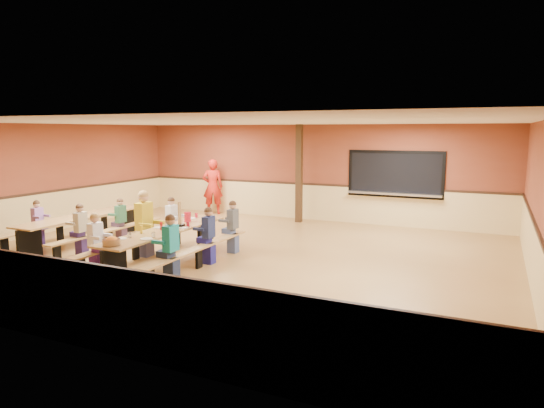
% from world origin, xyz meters
% --- Properties ---
extents(ground, '(12.00, 12.00, 0.00)m').
position_xyz_m(ground, '(0.00, 0.00, 0.00)').
color(ground, olive).
rests_on(ground, ground).
extents(room_envelope, '(12.04, 10.04, 3.02)m').
position_xyz_m(room_envelope, '(0.00, 0.00, 0.69)').
color(room_envelope, brown).
rests_on(room_envelope, ground).
extents(kitchen_pass_through, '(2.78, 0.28, 1.38)m').
position_xyz_m(kitchen_pass_through, '(2.60, 4.96, 1.49)').
color(kitchen_pass_through, black).
rests_on(kitchen_pass_through, ground).
extents(structural_post, '(0.18, 0.18, 3.00)m').
position_xyz_m(structural_post, '(-0.20, 4.40, 1.50)').
color(structural_post, '#301F10').
rests_on(structural_post, ground).
extents(cafeteria_table_main, '(1.91, 3.70, 0.74)m').
position_xyz_m(cafeteria_table_main, '(-1.00, -1.23, 0.53)').
color(cafeteria_table_main, '#A57A41').
rests_on(cafeteria_table_main, ground).
extents(cafeteria_table_second, '(1.91, 3.70, 0.74)m').
position_xyz_m(cafeteria_table_second, '(-3.93, -0.66, 0.53)').
color(cafeteria_table_second, '#A57A41').
rests_on(cafeteria_table_second, ground).
extents(seated_child_white_left, '(0.36, 0.30, 1.19)m').
position_xyz_m(seated_child_white_left, '(-1.82, -2.37, 0.60)').
color(seated_child_white_left, white).
rests_on(seated_child_white_left, ground).
extents(seated_adult_yellow, '(0.49, 0.40, 1.46)m').
position_xyz_m(seated_adult_yellow, '(-1.82, -0.91, 0.73)').
color(seated_adult_yellow, gold).
rests_on(seated_adult_yellow, ground).
extents(seated_child_grey_left, '(0.36, 0.30, 1.20)m').
position_xyz_m(seated_child_grey_left, '(-1.82, 0.11, 0.60)').
color(seated_child_grey_left, white).
rests_on(seated_child_grey_left, ground).
extents(seated_child_teal_right, '(0.39, 0.32, 1.25)m').
position_xyz_m(seated_child_teal_right, '(-0.17, -2.15, 0.63)').
color(seated_child_teal_right, teal).
rests_on(seated_child_teal_right, ground).
extents(seated_child_navy_right, '(0.36, 0.30, 1.20)m').
position_xyz_m(seated_child_navy_right, '(-0.17, -0.84, 0.60)').
color(seated_child_navy_right, '#1A224C').
rests_on(seated_child_navy_right, ground).
extents(seated_child_char_right, '(0.36, 0.30, 1.20)m').
position_xyz_m(seated_child_char_right, '(-0.17, 0.20, 0.60)').
color(seated_child_char_right, '#43464B').
rests_on(seated_child_char_right, ground).
extents(seated_child_purple_sec, '(0.33, 0.27, 1.13)m').
position_xyz_m(seated_child_purple_sec, '(-4.76, -1.29, 0.56)').
color(seated_child_purple_sec, '#8E5F9C').
rests_on(seated_child_purple_sec, ground).
extents(seated_child_green_sec, '(0.34, 0.28, 1.14)m').
position_xyz_m(seated_child_green_sec, '(-3.11, -0.24, 0.57)').
color(seated_child_green_sec, '#2E6442').
rests_on(seated_child_green_sec, ground).
extents(seated_child_tan_sec, '(0.35, 0.29, 1.18)m').
position_xyz_m(seated_child_tan_sec, '(-3.11, -1.52, 0.59)').
color(seated_child_tan_sec, tan).
rests_on(seated_child_tan_sec, ground).
extents(standing_woman, '(0.81, 0.72, 1.87)m').
position_xyz_m(standing_woman, '(-3.40, 4.55, 0.93)').
color(standing_woman, red).
rests_on(standing_woman, ground).
extents(punch_pitcher, '(0.16, 0.16, 0.22)m').
position_xyz_m(punch_pitcher, '(-1.08, -0.28, 0.85)').
color(punch_pitcher, red).
rests_on(punch_pitcher, cafeteria_table_main).
extents(chip_bowl, '(0.32, 0.32, 0.15)m').
position_xyz_m(chip_bowl, '(-1.01, -2.80, 0.81)').
color(chip_bowl, orange).
rests_on(chip_bowl, cafeteria_table_main).
extents(napkin_dispenser, '(0.10, 0.14, 0.13)m').
position_xyz_m(napkin_dispenser, '(-0.83, -1.24, 0.80)').
color(napkin_dispenser, black).
rests_on(napkin_dispenser, cafeteria_table_main).
extents(condiment_mustard, '(0.06, 0.06, 0.17)m').
position_xyz_m(condiment_mustard, '(-1.21, -1.73, 0.82)').
color(condiment_mustard, yellow).
rests_on(condiment_mustard, cafeteria_table_main).
extents(condiment_ketchup, '(0.06, 0.06, 0.17)m').
position_xyz_m(condiment_ketchup, '(-1.05, -1.30, 0.82)').
color(condiment_ketchup, '#B2140F').
rests_on(condiment_ketchup, cafeteria_table_main).
extents(table_paddle, '(0.16, 0.16, 0.56)m').
position_xyz_m(table_paddle, '(-0.89, -0.86, 0.88)').
color(table_paddle, black).
rests_on(table_paddle, cafeteria_table_main).
extents(place_settings, '(0.65, 3.30, 0.11)m').
position_xyz_m(place_settings, '(-1.00, -1.23, 0.80)').
color(place_settings, beige).
rests_on(place_settings, cafeteria_table_main).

